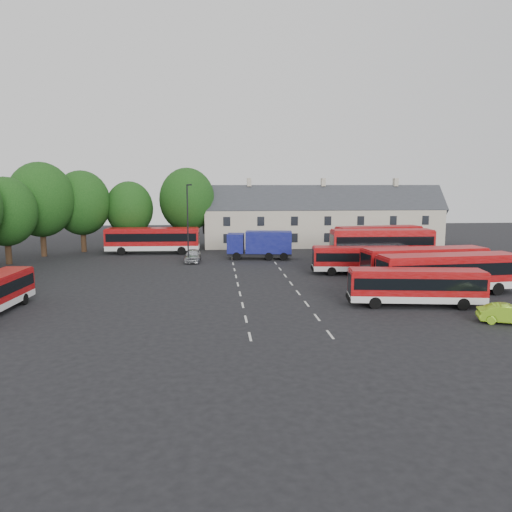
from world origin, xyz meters
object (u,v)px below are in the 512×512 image
(lamppost, at_px, (188,222))
(silver_car, at_px, (193,256))
(bus_row_a, at_px, (416,284))
(lime_car, at_px, (509,314))
(box_truck, at_px, (261,244))
(bus_dd_south, at_px, (382,247))

(lamppost, bearing_deg, silver_car, 76.27)
(lamppost, bearing_deg, bus_row_a, -49.72)
(silver_car, height_order, lime_car, silver_car)
(bus_row_a, xyz_separation_m, lime_car, (4.33, -5.12, -1.07))
(box_truck, height_order, lime_car, box_truck)
(bus_row_a, bearing_deg, lamppost, 138.23)
(silver_car, xyz_separation_m, lamppost, (-0.40, -1.64, 4.15))
(bus_dd_south, relative_size, lamppost, 1.18)
(bus_row_a, xyz_separation_m, silver_car, (-17.90, 23.24, -0.94))
(bus_dd_south, bearing_deg, box_truck, 144.33)
(bus_dd_south, height_order, lime_car, bus_dd_south)
(bus_row_a, relative_size, lime_car, 2.64)
(box_truck, bearing_deg, lime_car, -57.54)
(silver_car, bearing_deg, bus_dd_south, -17.94)
(bus_dd_south, xyz_separation_m, box_truck, (-12.18, 9.19, -0.59))
(silver_car, xyz_separation_m, lime_car, (22.22, -28.36, -0.12))
(lime_car, bearing_deg, box_truck, 42.98)
(silver_car, relative_size, lamppost, 0.49)
(bus_dd_south, xyz_separation_m, lamppost, (-20.88, 5.96, 2.39))
(box_truck, distance_m, silver_car, 8.53)
(silver_car, distance_m, lime_car, 36.03)
(bus_row_a, bearing_deg, bus_dd_south, 88.58)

